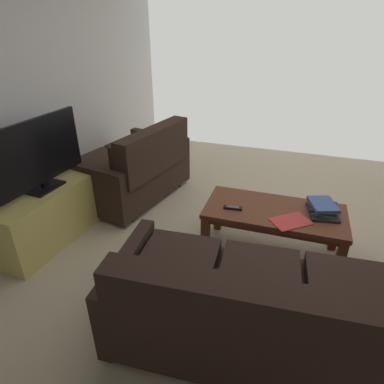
# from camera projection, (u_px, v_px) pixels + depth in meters

# --- Properties ---
(ground_plane) EXTENTS (4.98, 5.49, 0.01)m
(ground_plane) POSITION_uv_depth(u_px,v_px,m) (279.00, 257.00, 3.00)
(ground_plane) COLOR beige
(wall_right) EXTENTS (0.12, 5.49, 2.58)m
(wall_right) POSITION_uv_depth(u_px,v_px,m) (24.00, 95.00, 3.06)
(wall_right) COLOR silver
(wall_right) RESTS_ON ground
(sofa_main) EXTENTS (1.88, 0.97, 0.80)m
(sofa_main) POSITION_uv_depth(u_px,v_px,m) (255.00, 311.00, 2.00)
(sofa_main) COLOR black
(sofa_main) RESTS_ON ground
(loveseat_near) EXTENTS (1.11, 1.46, 0.89)m
(loveseat_near) POSITION_uv_depth(u_px,v_px,m) (135.00, 168.00, 3.83)
(loveseat_near) COLOR black
(loveseat_near) RESTS_ON ground
(coffee_table) EXTENTS (1.19, 0.57, 0.46)m
(coffee_table) POSITION_uv_depth(u_px,v_px,m) (274.00, 217.00, 2.86)
(coffee_table) COLOR brown
(coffee_table) RESTS_ON ground
(tv_stand) EXTENTS (0.50, 1.20, 0.55)m
(tv_stand) POSITION_uv_depth(u_px,v_px,m) (51.00, 214.00, 3.13)
(tv_stand) COLOR #D8C666
(tv_stand) RESTS_ON ground
(flat_tv) EXTENTS (0.22, 0.99, 0.64)m
(flat_tv) POSITION_uv_depth(u_px,v_px,m) (37.00, 154.00, 2.85)
(flat_tv) COLOR black
(flat_tv) RESTS_ON tv_stand
(book_stack) EXTENTS (0.28, 0.33, 0.10)m
(book_stack) POSITION_uv_depth(u_px,v_px,m) (323.00, 208.00, 2.76)
(book_stack) COLOR black
(book_stack) RESTS_ON coffee_table
(tv_remote) EXTENTS (0.16, 0.06, 0.02)m
(tv_remote) POSITION_uv_depth(u_px,v_px,m) (233.00, 208.00, 2.84)
(tv_remote) COLOR black
(tv_remote) RESTS_ON coffee_table
(loose_magazine) EXTENTS (0.36, 0.35, 0.01)m
(loose_magazine) POSITION_uv_depth(u_px,v_px,m) (290.00, 221.00, 2.66)
(loose_magazine) COLOR #C63833
(loose_magazine) RESTS_ON coffee_table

